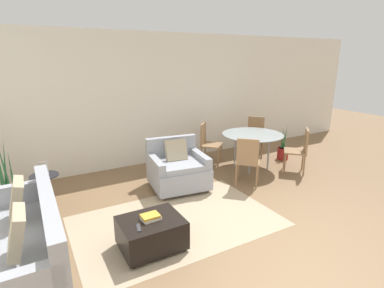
# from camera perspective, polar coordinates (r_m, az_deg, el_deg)

# --- Properties ---
(ground_plane) EXTENTS (20.00, 20.00, 0.00)m
(ground_plane) POSITION_cam_1_polar(r_m,az_deg,el_deg) (4.06, 13.42, -17.78)
(ground_plane) COLOR brown
(wall_back) EXTENTS (12.00, 0.06, 2.75)m
(wall_back) POSITION_cam_1_polar(r_m,az_deg,el_deg) (6.47, -7.60, 8.34)
(wall_back) COLOR white
(wall_back) RESTS_ON ground_plane
(area_rug) EXTENTS (2.80, 1.79, 0.01)m
(area_rug) POSITION_cam_1_polar(r_m,az_deg,el_deg) (4.39, -2.92, -14.45)
(area_rug) COLOR tan
(area_rug) RESTS_ON ground_plane
(couch) EXTENTS (0.90, 1.95, 0.94)m
(couch) POSITION_cam_1_polar(r_m,az_deg,el_deg) (3.71, -30.17, -17.48)
(couch) COLOR #999EA8
(couch) RESTS_ON ground_plane
(armchair) EXTENTS (1.04, 0.99, 0.87)m
(armchair) POSITION_cam_1_polar(r_m,az_deg,el_deg) (5.31, -2.76, -4.78)
(armchair) COLOR #999EA8
(armchair) RESTS_ON ground_plane
(ottoman) EXTENTS (0.74, 0.59, 0.39)m
(ottoman) POSITION_cam_1_polar(r_m,az_deg,el_deg) (3.78, -7.76, -16.34)
(ottoman) COLOR black
(ottoman) RESTS_ON ground_plane
(book_stack) EXTENTS (0.23, 0.17, 0.06)m
(book_stack) POSITION_cam_1_polar(r_m,az_deg,el_deg) (3.68, -7.89, -13.63)
(book_stack) COLOR beige
(book_stack) RESTS_ON ottoman
(tv_remote_primary) EXTENTS (0.08, 0.17, 0.01)m
(tv_remote_primary) POSITION_cam_1_polar(r_m,az_deg,el_deg) (3.55, -10.14, -15.42)
(tv_remote_primary) COLOR #333338
(tv_remote_primary) RESTS_ON ottoman
(potted_plant) EXTENTS (0.35, 0.35, 1.26)m
(potted_plant) POSITION_cam_1_polar(r_m,az_deg,el_deg) (5.02, -31.37, -9.49)
(potted_plant) COLOR brown
(potted_plant) RESTS_ON ground_plane
(side_table) EXTENTS (0.41, 0.41, 0.57)m
(side_table) POSITION_cam_1_polar(r_m,az_deg,el_deg) (5.02, -26.13, -7.12)
(side_table) COLOR black
(side_table) RESTS_ON ground_plane
(picture_frame) EXTENTS (0.14, 0.07, 0.20)m
(picture_frame) POSITION_cam_1_polar(r_m,az_deg,el_deg) (4.93, -26.51, -4.22)
(picture_frame) COLOR silver
(picture_frame) RESTS_ON side_table
(dining_table) EXTENTS (1.24, 1.24, 0.74)m
(dining_table) POSITION_cam_1_polar(r_m,az_deg,el_deg) (6.26, 11.45, 1.29)
(dining_table) COLOR #99A8AD
(dining_table) RESTS_ON ground_plane
(dining_chair_near_left) EXTENTS (0.59, 0.59, 0.90)m
(dining_chair_near_left) POSITION_cam_1_polar(r_m,az_deg,el_deg) (5.40, 10.57, -2.71)
(dining_chair_near_left) COLOR #93704C
(dining_chair_near_left) RESTS_ON ground_plane
(dining_chair_near_right) EXTENTS (0.59, 0.59, 0.90)m
(dining_chair_near_right) POSITION_cam_1_polar(r_m,az_deg,el_deg) (6.31, 19.89, -0.67)
(dining_chair_near_right) COLOR #93704C
(dining_chair_near_right) RESTS_ON ground_plane
(dining_chair_far_left) EXTENTS (0.59, 0.59, 0.90)m
(dining_chair_far_left) POSITION_cam_1_polar(r_m,az_deg,el_deg) (6.43, 3.00, 0.59)
(dining_chair_far_left) COLOR #93704C
(dining_chair_far_left) RESTS_ON ground_plane
(dining_chair_far_right) EXTENTS (0.59, 0.59, 0.90)m
(dining_chair_far_right) POSITION_cam_1_polar(r_m,az_deg,el_deg) (7.20, 11.97, 1.96)
(dining_chair_far_right) COLOR #93704C
(dining_chair_far_right) RESTS_ON ground_plane
(potted_plant_small) EXTENTS (0.25, 0.25, 0.79)m
(potted_plant_small) POSITION_cam_1_polar(r_m,az_deg,el_deg) (7.12, 16.92, -1.29)
(potted_plant_small) COLOR maroon
(potted_plant_small) RESTS_ON ground_plane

